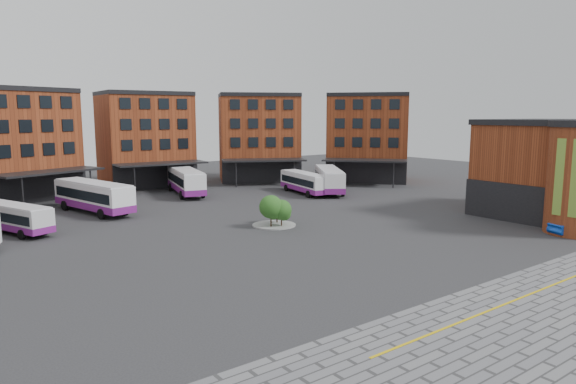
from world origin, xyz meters
TOP-DOWN VIEW (x-y plane):
  - ground at (0.00, 0.00)m, footprint 160.00×160.00m
  - yellow_line at (2.00, -14.00)m, footprint 26.00×0.15m
  - main_building at (-4.77, 38.25)m, footprint 94.14×42.48m
  - east_building at (28.70, -3.06)m, footprint 17.40×15.40m
  - tree_island at (1.89, 11.50)m, footprint 4.40×4.40m
  - bus_b at (-19.65, 24.15)m, footprint 5.69×10.02m
  - bus_c at (-10.54, 29.87)m, footprint 5.67×12.99m
  - bus_d at (3.89, 36.07)m, footprint 5.93×13.01m
  - bus_e at (17.61, 26.62)m, footprint 4.39×10.91m
  - bus_f at (21.32, 25.57)m, footprint 9.19×11.81m
  - blue_car at (22.17, -7.90)m, footprint 4.94×2.87m

SIDE VIEW (x-z plane):
  - ground at x=0.00m, z-range 0.00..0.00m
  - yellow_line at x=2.00m, z-range 0.02..0.04m
  - blue_car at x=22.17m, z-range 0.00..1.54m
  - bus_b at x=-19.65m, z-range 0.12..2.89m
  - bus_e at x=17.61m, z-range 0.13..3.12m
  - tree_island at x=1.89m, z-range 0.05..3.30m
  - bus_f at x=21.32m, z-range 0.15..3.62m
  - bus_c at x=-10.54m, z-range 0.15..3.72m
  - bus_d at x=3.89m, z-range 0.15..3.72m
  - east_building at x=28.70m, z-range -0.01..10.59m
  - main_building at x=-4.77m, z-range -0.07..14.53m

